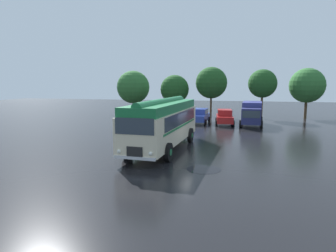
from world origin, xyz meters
TOP-DOWN VIEW (x-y plane):
  - ground_plane at (0.00, 0.00)m, footprint 120.00×120.00m
  - vintage_bus at (-0.69, -0.36)m, footprint 3.28×10.25m
  - car_near_left at (0.05, 13.90)m, footprint 2.14×4.29m
  - car_mid_left at (2.86, 13.27)m, footprint 2.24×4.34m
  - box_van at (5.74, 13.50)m, footprint 2.58×5.87m
  - tree_far_left at (-10.69, 21.34)m, footprint 4.72×4.72m
  - tree_left_of_centre at (-4.31, 21.16)m, footprint 3.98×3.98m
  - tree_centre at (0.62, 20.64)m, footprint 4.21×4.21m
  - tree_right_of_centre at (7.18, 19.91)m, footprint 3.60×3.60m
  - tree_far_right at (12.70, 21.48)m, footprint 4.41×4.41m
  - puddle_patch at (2.64, -4.69)m, footprint 1.82×1.82m

SIDE VIEW (x-z plane):
  - ground_plane at x=0.00m, z-range 0.00..0.00m
  - puddle_patch at x=2.64m, z-range 0.00..0.01m
  - car_near_left at x=0.05m, z-range 0.02..1.68m
  - car_mid_left at x=2.86m, z-range 0.02..1.68m
  - box_van at x=5.74m, z-range 0.11..2.61m
  - vintage_bus at x=-0.69m, z-range 0.15..3.64m
  - tree_left_of_centre at x=-4.31m, z-range 0.92..6.62m
  - tree_far_left at x=-10.69m, z-range 0.86..7.21m
  - tree_far_right at x=12.70m, z-range 1.10..7.56m
  - tree_right_of_centre at x=7.18m, z-range 1.28..7.58m
  - tree_centre at x=0.62m, z-range 1.33..8.04m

